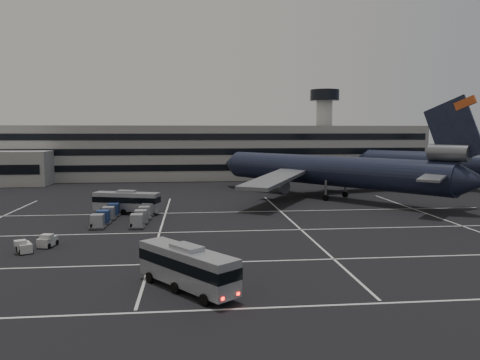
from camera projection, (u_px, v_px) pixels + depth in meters
name	position (u px, v px, depth m)	size (l,w,h in m)	color
ground	(209.00, 239.00, 54.96)	(260.00, 260.00, 0.00)	black
lane_markings	(217.00, 237.00, 55.78)	(90.00, 55.62, 0.01)	silver
terminal	(188.00, 153.00, 124.31)	(125.00, 26.00, 24.00)	gray
hills	(233.00, 182.00, 226.24)	(352.00, 180.00, 44.00)	#38332B
trijet_main	(329.00, 170.00, 87.88)	(40.85, 48.37, 18.08)	black
trijet_far	(476.00, 165.00, 99.20)	(41.97, 47.32, 18.08)	black
bus_near	(187.00, 266.00, 37.13)	(8.21, 9.67, 3.65)	gray
bus_far	(127.00, 201.00, 71.63)	(10.46, 5.20, 3.60)	gray
tug_a	(47.00, 241.00, 51.15)	(1.87, 2.57, 1.49)	#BABAB5
tug_b	(25.00, 247.00, 48.66)	(2.23, 2.57, 1.42)	#BABAB5
uld_cluster	(124.00, 215.00, 65.32)	(7.69, 11.79, 1.88)	#2D2D30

